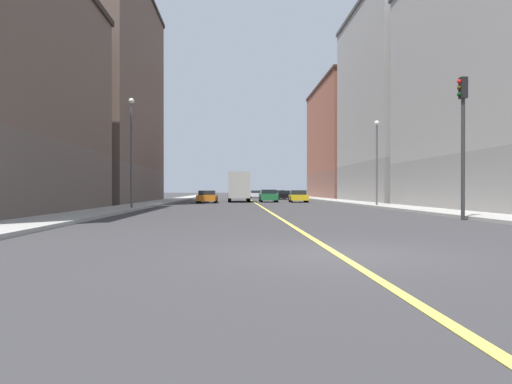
{
  "coord_description": "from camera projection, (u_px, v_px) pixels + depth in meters",
  "views": [
    {
      "loc": [
        -2.06,
        -9.57,
        1.3
      ],
      "look_at": [
        0.43,
        45.17,
        1.04
      ],
      "focal_mm": 33.47,
      "sensor_mm": 36.0,
      "label": 1
    }
  ],
  "objects": [
    {
      "name": "building_left_mid",
      "position": [
        398.0,
        104.0,
        50.42
      ],
      "size": [
        9.31,
        19.02,
        20.8
      ],
      "color": "gray",
      "rests_on": "ground"
    },
    {
      "name": "ground_plane",
      "position": [
        336.0,
        254.0,
        9.66
      ],
      "size": [
        400.0,
        400.0,
        0.0
      ],
      "primitive_type": "plane",
      "color": "#343334",
      "rests_on": "ground"
    },
    {
      "name": "traffic_light_left_near",
      "position": [
        463.0,
        128.0,
        20.29
      ],
      "size": [
        0.4,
        0.32,
        6.09
      ],
      "color": "#2D2D2D",
      "rests_on": "ground"
    },
    {
      "name": "street_lamp_left_near",
      "position": [
        377.0,
        153.0,
        35.92
      ],
      "size": [
        0.36,
        0.36,
        6.37
      ],
      "color": "#4C4C51",
      "rests_on": "ground"
    },
    {
      "name": "lane_center_stripe",
      "position": [
        251.0,
        200.0,
        58.6
      ],
      "size": [
        0.16,
        154.0,
        0.01
      ],
      "primitive_type": "cube",
      "color": "#E5D14C",
      "rests_on": "ground"
    },
    {
      "name": "car_silver",
      "position": [
        279.0,
        195.0,
        69.72
      ],
      "size": [
        1.98,
        4.0,
        1.23
      ],
      "color": "silver",
      "rests_on": "ground"
    },
    {
      "name": "building_right_midblock",
      "position": [
        101.0,
        94.0,
        47.41
      ],
      "size": [
        9.31,
        22.95,
        21.67
      ],
      "color": "brown",
      "rests_on": "ground"
    },
    {
      "name": "building_left_far",
      "position": [
        348.0,
        142.0,
        73.03
      ],
      "size": [
        9.31,
        23.56,
        17.39
      ],
      "color": "brown",
      "rests_on": "ground"
    },
    {
      "name": "sidewalk_left",
      "position": [
        327.0,
        200.0,
        59.03
      ],
      "size": [
        2.72,
        168.0,
        0.15
      ],
      "primitive_type": "cube",
      "color": "#9E9B93",
      "rests_on": "ground"
    },
    {
      "name": "sidewalk_right",
      "position": [
        174.0,
        200.0,
        58.17
      ],
      "size": [
        2.72,
        168.0,
        0.15
      ],
      "primitive_type": "cube",
      "color": "#9E9B93",
      "rests_on": "ground"
    },
    {
      "name": "street_lamp_right_near",
      "position": [
        132.0,
        141.0,
        30.66
      ],
      "size": [
        0.36,
        0.36,
        7.05
      ],
      "color": "#4C4C51",
      "rests_on": "ground"
    },
    {
      "name": "car_green",
      "position": [
        268.0,
        196.0,
        50.36
      ],
      "size": [
        1.85,
        3.98,
        1.31
      ],
      "color": "#1E6B38",
      "rests_on": "ground"
    },
    {
      "name": "car_yellow",
      "position": [
        298.0,
        196.0,
        49.52
      ],
      "size": [
        1.97,
        4.0,
        1.25
      ],
      "color": "gold",
      "rests_on": "ground"
    },
    {
      "name": "car_orange",
      "position": [
        207.0,
        197.0,
        47.13
      ],
      "size": [
        1.93,
        4.37,
        1.22
      ],
      "color": "orange",
      "rests_on": "ground"
    },
    {
      "name": "car_white",
      "position": [
        256.0,
        194.0,
        76.82
      ],
      "size": [
        1.96,
        4.5,
        1.19
      ],
      "color": "white",
      "rests_on": "ground"
    },
    {
      "name": "car_black",
      "position": [
        284.0,
        195.0,
        63.53
      ],
      "size": [
        1.93,
        4.09,
        1.2
      ],
      "color": "black",
      "rests_on": "ground"
    },
    {
      "name": "box_truck",
      "position": [
        239.0,
        186.0,
        51.22
      ],
      "size": [
        2.3,
        7.99,
        3.14
      ],
      "color": "navy",
      "rests_on": "ground"
    }
  ]
}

